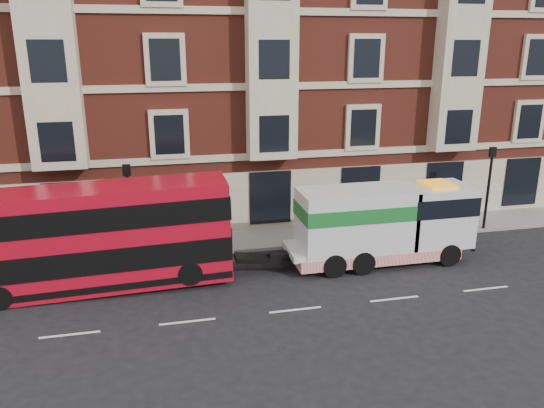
{
  "coord_description": "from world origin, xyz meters",
  "views": [
    {
      "loc": [
        -4.77,
        -17.14,
        9.57
      ],
      "look_at": [
        0.01,
        4.0,
        2.95
      ],
      "focal_mm": 35.0,
      "sensor_mm": 36.0,
      "label": 1
    }
  ],
  "objects": [
    {
      "name": "ground",
      "position": [
        0.0,
        0.0,
        0.0
      ],
      "size": [
        120.0,
        120.0,
        0.0
      ],
      "primitive_type": "plane",
      "color": "black",
      "rests_on": "ground"
    },
    {
      "name": "sidewalk",
      "position": [
        0.0,
        7.5,
        0.07
      ],
      "size": [
        90.0,
        3.0,
        0.15
      ],
      "primitive_type": "cube",
      "color": "slate",
      "rests_on": "ground"
    },
    {
      "name": "victorian_terrace",
      "position": [
        0.5,
        15.0,
        10.07
      ],
      "size": [
        45.0,
        12.0,
        20.4
      ],
      "color": "maroon",
      "rests_on": "ground"
    },
    {
      "name": "lamp_post_west",
      "position": [
        -6.0,
        6.2,
        2.68
      ],
      "size": [
        0.35,
        0.15,
        4.35
      ],
      "color": "black",
      "rests_on": "sidewalk"
    },
    {
      "name": "lamp_post_east",
      "position": [
        12.0,
        6.2,
        2.68
      ],
      "size": [
        0.35,
        0.15,
        4.35
      ],
      "color": "black",
      "rests_on": "sidewalk"
    },
    {
      "name": "double_decker_bus",
      "position": [
        -7.21,
        3.54,
        2.24
      ],
      "size": [
        10.45,
        2.4,
        4.23
      ],
      "color": "#AF091C",
      "rests_on": "ground"
    },
    {
      "name": "tow_truck",
      "position": [
        4.84,
        3.54,
        1.85
      ],
      "size": [
        8.37,
        2.47,
        3.49
      ],
      "color": "silver",
      "rests_on": "ground"
    },
    {
      "name": "pedestrian",
      "position": [
        -11.03,
        7.03,
        1.05
      ],
      "size": [
        0.75,
        0.61,
        1.79
      ],
      "primitive_type": "imported",
      "rotation": [
        0.0,
        0.0,
        -0.31
      ],
      "color": "black",
      "rests_on": "sidewalk"
    }
  ]
}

